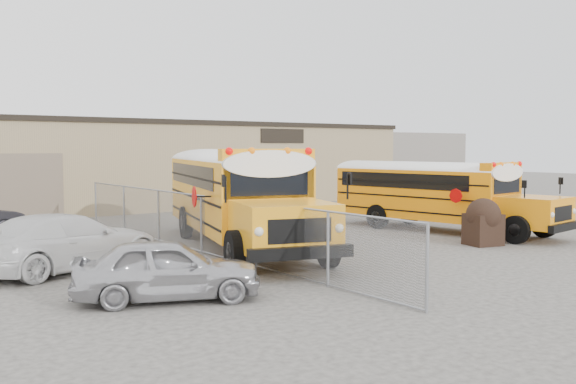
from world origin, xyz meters
TOP-DOWN VIEW (x-y plane):
  - ground at (0.00, 0.00)m, footprint 120.00×120.00m
  - warehouse at (-0.00, 19.99)m, footprint 30.20×10.20m
  - chainlink_fence at (-6.00, 3.00)m, footprint 0.07×18.07m
  - distant_building_right at (24.00, 24.00)m, footprint 10.00×8.00m
  - school_bus_left at (-2.22, 10.07)m, footprint 5.98×11.48m
  - school_bus_right at (3.28, 7.90)m, footprint 3.47×9.64m
  - tarp_bundle at (2.30, -1.26)m, footprint 1.25×1.17m
  - car_silver at (-9.61, -1.94)m, footprint 4.29×3.07m
  - car_white at (-10.22, 2.69)m, footprint 5.66×3.47m

SIDE VIEW (x-z plane):
  - ground at x=0.00m, z-range 0.00..0.00m
  - car_silver at x=-9.61m, z-range 0.00..1.36m
  - car_white at x=-10.22m, z-range 0.00..1.53m
  - tarp_bundle at x=2.30m, z-range 0.02..1.60m
  - chainlink_fence at x=-6.00m, z-range 0.00..1.80m
  - school_bus_right at x=3.28m, z-range 0.22..2.97m
  - school_bus_left at x=-2.22m, z-range 0.26..3.53m
  - distant_building_right at x=24.00m, z-range 0.00..4.40m
  - warehouse at x=0.00m, z-range 0.04..4.71m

